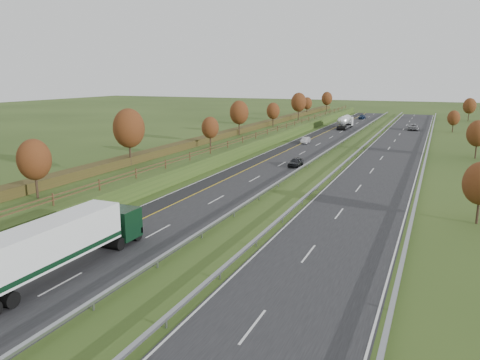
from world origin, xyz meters
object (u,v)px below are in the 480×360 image
(car_small_far, at_px, (362,117))
(car_silver_mid, at_px, (305,140))
(box_lorry, at_px, (58,244))
(car_oncoming, at_px, (413,127))
(road_tanker, at_px, (345,122))
(car_dark_near, at_px, (296,162))

(car_small_far, bearing_deg, car_silver_mid, -91.65)
(box_lorry, distance_m, car_small_far, 133.46)
(car_silver_mid, relative_size, car_oncoming, 0.66)
(box_lorry, relative_size, car_oncoming, 2.77)
(car_silver_mid, xyz_separation_m, car_oncoming, (19.20, 35.02, 0.18))
(road_tanker, distance_m, car_small_far, 30.53)
(box_lorry, relative_size, car_dark_near, 4.13)
(car_dark_near, bearing_deg, car_silver_mid, 104.02)
(box_lorry, xyz_separation_m, road_tanker, (0.54, 102.94, -0.47))
(car_silver_mid, height_order, car_oncoming, car_oncoming)
(car_dark_near, relative_size, car_silver_mid, 1.02)
(car_dark_near, bearing_deg, car_oncoming, 79.17)
(car_silver_mid, relative_size, car_small_far, 0.85)
(car_oncoming, bearing_deg, car_silver_mid, 57.98)
(car_silver_mid, bearing_deg, car_small_far, 86.02)
(box_lorry, xyz_separation_m, car_silver_mid, (-1.66, 71.26, -1.65))
(car_silver_mid, distance_m, car_oncoming, 39.94)
(road_tanker, bearing_deg, car_small_far, 90.42)
(box_lorry, distance_m, road_tanker, 102.94)
(car_dark_near, height_order, car_silver_mid, car_dark_near)
(box_lorry, bearing_deg, car_dark_near, 85.33)
(box_lorry, relative_size, car_small_far, 3.54)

